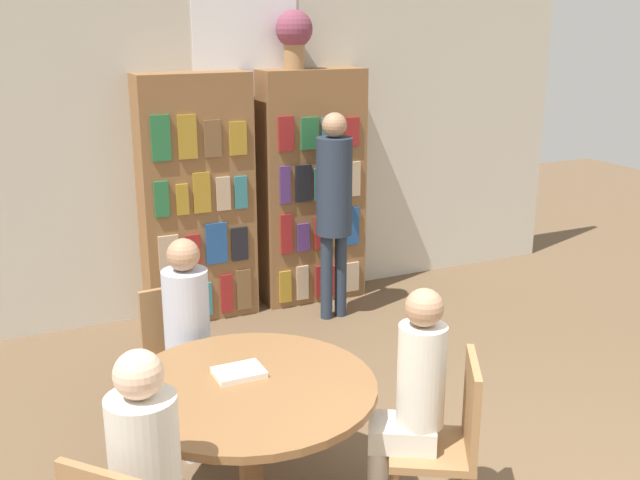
{
  "coord_description": "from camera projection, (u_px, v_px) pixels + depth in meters",
  "views": [
    {
      "loc": [
        -2.15,
        -2.03,
        2.42
      ],
      "look_at": [
        -0.17,
        2.16,
        1.05
      ],
      "focal_mm": 42.0,
      "sensor_mm": 36.0,
      "label": 1
    }
  ],
  "objects": [
    {
      "name": "chair_far_side",
      "position": [
        448.0,
        437.0,
        3.57
      ],
      "size": [
        0.55,
        0.55,
        0.9
      ],
      "rotation": [
        0.0,
        0.0,
        1.03
      ],
      "color": "olive",
      "rests_on": "ground_plane"
    },
    {
      "name": "chair_left_side",
      "position": [
        181.0,
        354.0,
        4.45
      ],
      "size": [
        0.43,
        0.43,
        0.9
      ],
      "rotation": [
        0.0,
        0.0,
        -3.05
      ],
      "color": "olive",
      "rests_on": "ground_plane"
    },
    {
      "name": "flower_vase",
      "position": [
        294.0,
        34.0,
        6.08
      ],
      "size": [
        0.3,
        0.3,
        0.47
      ],
      "color": "#997047",
      "rests_on": "bookshelf_right"
    },
    {
      "name": "seated_reader_right",
      "position": [
        410.0,
        399.0,
        3.53
      ],
      "size": [
        0.39,
        0.36,
        1.25
      ],
      "rotation": [
        0.0,
        0.0,
        1.03
      ],
      "color": "beige",
      "rests_on": "ground_plane"
    },
    {
      "name": "bookshelf_right",
      "position": [
        312.0,
        188.0,
        6.51
      ],
      "size": [
        0.91,
        0.34,
        2.03
      ],
      "color": "brown",
      "rests_on": "ground_plane"
    },
    {
      "name": "reading_table",
      "position": [
        249.0,
        406.0,
        3.63
      ],
      "size": [
        1.24,
        1.24,
        0.73
      ],
      "color": "brown",
      "rests_on": "ground_plane"
    },
    {
      "name": "open_book_on_table",
      "position": [
        239.0,
        372.0,
        3.68
      ],
      "size": [
        0.24,
        0.18,
        0.03
      ],
      "color": "silver",
      "rests_on": "reading_table"
    },
    {
      "name": "seated_reader_left",
      "position": [
        190.0,
        332.0,
        4.24
      ],
      "size": [
        0.29,
        0.38,
        1.26
      ],
      "rotation": [
        0.0,
        0.0,
        -3.05
      ],
      "color": "#B2B7C6",
      "rests_on": "ground_plane"
    },
    {
      "name": "bookshelf_left",
      "position": [
        197.0,
        200.0,
        6.09
      ],
      "size": [
        0.91,
        0.34,
        2.03
      ],
      "color": "brown",
      "rests_on": "ground_plane"
    },
    {
      "name": "wall_back",
      "position": [
        247.0,
        132.0,
        6.33
      ],
      "size": [
        6.4,
        0.07,
        3.0
      ],
      "color": "beige",
      "rests_on": "ground_plane"
    },
    {
      "name": "seated_reader_back",
      "position": [
        153.0,
        473.0,
        2.91
      ],
      "size": [
        0.42,
        0.42,
        1.26
      ],
      "rotation": [
        0.0,
        0.0,
        -0.85
      ],
      "color": "beige",
      "rests_on": "ground_plane"
    },
    {
      "name": "librarian_standing",
      "position": [
        334.0,
        196.0,
        6.05
      ],
      "size": [
        0.29,
        0.56,
        1.72
      ],
      "color": "#232D3D",
      "rests_on": "ground_plane"
    }
  ]
}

